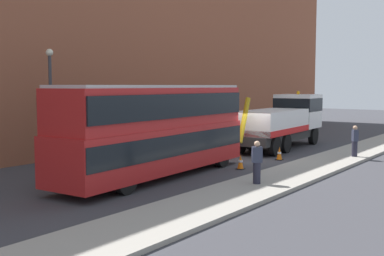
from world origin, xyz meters
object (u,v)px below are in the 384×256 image
object	(u,v)px
traffic_cone_near_bus	(241,162)
street_lamp	(51,97)
pedestrian_bystander	(355,141)
double_decker_bus	(157,127)
recovery_tow_truck	(282,121)
traffic_cone_midway	(279,154)
pedestrian_onlooker	(257,163)

from	to	relation	value
traffic_cone_near_bus	street_lamp	xyz separation A→B (m)	(-4.94, 7.95, 3.13)
pedestrian_bystander	street_lamp	xyz separation A→B (m)	(-11.40, 11.37, 2.49)
double_decker_bus	pedestrian_bystander	distance (m)	11.77
pedestrian_bystander	street_lamp	bearing A→B (deg)	8.93
recovery_tow_truck	street_lamp	bearing A→B (deg)	152.67
double_decker_bus	street_lamp	world-z (taller)	street_lamp
pedestrian_bystander	traffic_cone_near_bus	distance (m)	7.33
recovery_tow_truck	pedestrian_bystander	distance (m)	5.81
recovery_tow_truck	double_decker_bus	xyz separation A→B (m)	(-12.51, -0.03, 0.47)
recovery_tow_truck	street_lamp	world-z (taller)	street_lamp
traffic_cone_midway	recovery_tow_truck	bearing A→B (deg)	24.26
traffic_cone_near_bus	pedestrian_bystander	bearing A→B (deg)	-27.86
pedestrian_onlooker	traffic_cone_midway	xyz separation A→B (m)	(6.89, 2.40, -0.64)
traffic_cone_near_bus	traffic_cone_midway	size ratio (longest dim) A/B	1.00
double_decker_bus	pedestrian_onlooker	world-z (taller)	double_decker_bus
recovery_tow_truck	street_lamp	xyz separation A→B (m)	(-13.50, 6.00, 1.71)
traffic_cone_near_bus	traffic_cone_midway	bearing A→B (deg)	-3.38
traffic_cone_midway	street_lamp	distance (m)	12.33
double_decker_bus	traffic_cone_midway	world-z (taller)	double_decker_bus
pedestrian_onlooker	pedestrian_bystander	size ratio (longest dim) A/B	1.00
recovery_tow_truck	pedestrian_bystander	xyz separation A→B (m)	(-2.10, -5.36, -0.77)
pedestrian_onlooker	street_lamp	distance (m)	11.01
double_decker_bus	traffic_cone_midway	bearing A→B (deg)	-18.91
pedestrian_onlooker	recovery_tow_truck	bearing A→B (deg)	-17.19
recovery_tow_truck	double_decker_bus	size ratio (longest dim) A/B	0.92
recovery_tow_truck	pedestrian_onlooker	xyz separation A→B (m)	(-11.71, -4.57, -0.77)
double_decker_bus	traffic_cone_midway	xyz separation A→B (m)	(7.69, -2.14, -1.89)
pedestrian_bystander	traffic_cone_midway	bearing A→B (deg)	4.26
traffic_cone_midway	pedestrian_onlooker	bearing A→B (deg)	-160.79
pedestrian_onlooker	traffic_cone_near_bus	size ratio (longest dim) A/B	2.38
pedestrian_onlooker	pedestrian_bystander	xyz separation A→B (m)	(9.61, -0.79, 0.00)
double_decker_bus	pedestrian_onlooker	distance (m)	4.78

